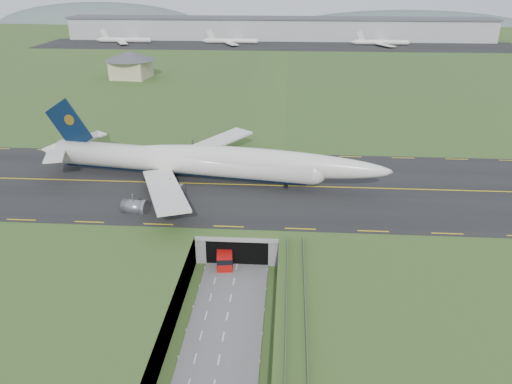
{
  "coord_description": "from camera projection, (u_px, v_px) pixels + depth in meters",
  "views": [
    {
      "loc": [
        9.25,
        -73.87,
        52.13
      ],
      "look_at": [
        2.83,
        20.0,
        10.17
      ],
      "focal_mm": 35.0,
      "sensor_mm": 36.0,
      "label": 1
    }
  ],
  "objects": [
    {
      "name": "ground",
      "position": [
        233.0,
        289.0,
        89.12
      ],
      "size": [
        900.0,
        900.0,
        0.0
      ],
      "primitive_type": "plane",
      "color": "#2D5120",
      "rests_on": "ground"
    },
    {
      "name": "guideway",
      "position": [
        296.0,
        341.0,
        68.85
      ],
      "size": [
        3.0,
        53.0,
        7.05
      ],
      "color": "#A8A8A3",
      "rests_on": "ground"
    },
    {
      "name": "distant_hills",
      "position": [
        349.0,
        34.0,
        478.54
      ],
      "size": [
        700.0,
        91.0,
        60.0
      ],
      "color": "#556663",
      "rests_on": "ground"
    },
    {
      "name": "service_building",
      "position": [
        131.0,
        62.0,
        229.38
      ],
      "size": [
        25.02,
        25.02,
        12.48
      ],
      "rotation": [
        0.0,
        0.0,
        -0.1
      ],
      "color": "#C6BC8F",
      "rests_on": "ground"
    },
    {
      "name": "shuttle_tram",
      "position": [
        225.0,
        255.0,
        96.42
      ],
      "size": [
        3.98,
        8.25,
        3.23
      ],
      "rotation": [
        0.0,
        0.0,
        0.13
      ],
      "color": "#B50F0C",
      "rests_on": "ground"
    },
    {
      "name": "tunnel_portal",
      "position": [
        241.0,
        228.0,
        102.99
      ],
      "size": [
        17.0,
        22.3,
        6.0
      ],
      "color": "gray",
      "rests_on": "ground"
    },
    {
      "name": "airfield_deck",
      "position": [
        232.0,
        275.0,
        87.9
      ],
      "size": [
        800.0,
        800.0,
        6.0
      ],
      "primitive_type": "cube",
      "color": "gray",
      "rests_on": "ground"
    },
    {
      "name": "taxiway",
      "position": [
        248.0,
        185.0,
        116.71
      ],
      "size": [
        800.0,
        44.0,
        0.18
      ],
      "primitive_type": "cube",
      "color": "black",
      "rests_on": "airfield_deck"
    },
    {
      "name": "jumbo_jet",
      "position": [
        205.0,
        162.0,
        116.69
      ],
      "size": [
        86.07,
        56.32,
        18.85
      ],
      "rotation": [
        0.0,
        0.0,
        -0.15
      ],
      "color": "silver",
      "rests_on": "ground"
    },
    {
      "name": "trench_road",
      "position": [
        228.0,
        315.0,
        82.24
      ],
      "size": [
        12.0,
        75.0,
        0.2
      ],
      "primitive_type": "cube",
      "color": "slate",
      "rests_on": "ground"
    },
    {
      "name": "cargo_terminal",
      "position": [
        278.0,
        28.0,
        356.26
      ],
      "size": [
        320.0,
        67.0,
        15.6
      ],
      "color": "#B2B2B2",
      "rests_on": "ground"
    }
  ]
}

